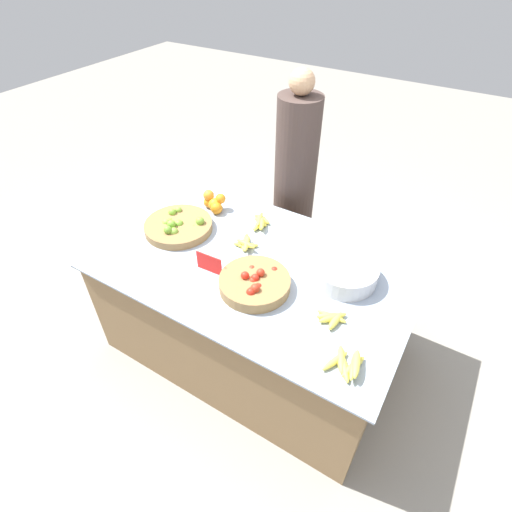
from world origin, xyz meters
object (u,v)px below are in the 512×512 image
price_sign (209,263)px  vendor_person (294,190)px  metal_bowl (345,272)px  lime_bowl (178,226)px  tomato_basket (255,283)px

price_sign → vendor_person: (0.00, 0.98, -0.06)m
metal_bowl → lime_bowl: bearing=-173.5°
tomato_basket → vendor_person: size_ratio=0.24×
vendor_person → lime_bowl: bearing=-116.2°
tomato_basket → price_sign: 0.27m
tomato_basket → vendor_person: vendor_person is taller
tomato_basket → price_sign: bearing=-176.3°
vendor_person → tomato_basket: bearing=-74.3°
lime_bowl → metal_bowl: size_ratio=1.21×
lime_bowl → price_sign: (0.38, -0.20, 0.03)m
lime_bowl → metal_bowl: bearing=6.5°
tomato_basket → lime_bowl: bearing=164.3°
price_sign → vendor_person: 0.98m
tomato_basket → metal_bowl: (0.36, 0.30, 0.01)m
vendor_person → price_sign: bearing=-90.1°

